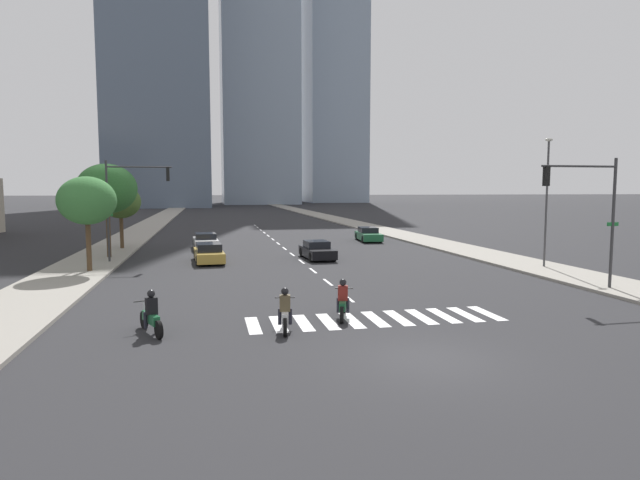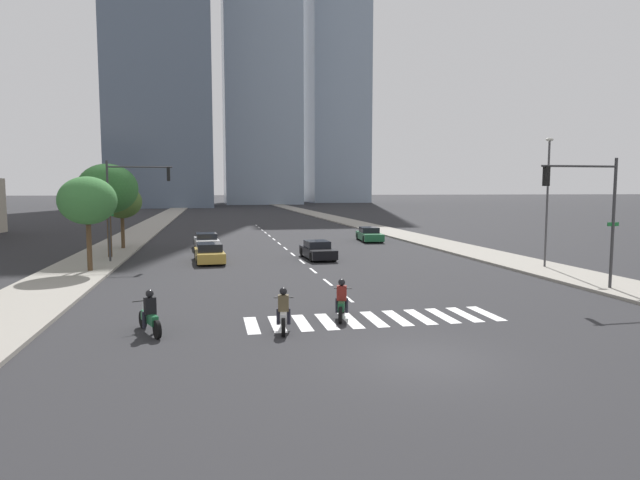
{
  "view_description": "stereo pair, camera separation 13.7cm",
  "coord_description": "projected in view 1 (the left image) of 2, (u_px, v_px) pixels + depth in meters",
  "views": [
    {
      "loc": [
        -5.97,
        -13.75,
        4.8
      ],
      "look_at": [
        0.0,
        14.8,
        2.0
      ],
      "focal_mm": 30.02,
      "sensor_mm": 36.0,
      "label": 1
    },
    {
      "loc": [
        -5.84,
        -13.78,
        4.8
      ],
      "look_at": [
        0.0,
        14.8,
        2.0
      ],
      "focal_mm": 30.02,
      "sensor_mm": 36.0,
      "label": 2
    }
  ],
  "objects": [
    {
      "name": "sedan_gold_3",
      "position": [
        209.0,
        253.0,
        34.97
      ],
      "size": [
        2.06,
        4.81,
        1.27
      ],
      "rotation": [
        0.0,
        0.0,
        1.64
      ],
      "color": "#B28E38",
      "rests_on": "ground"
    },
    {
      "name": "street_lamp_east",
      "position": [
        547.0,
        193.0,
        31.75
      ],
      "size": [
        0.5,
        0.24,
        7.63
      ],
      "color": "#3F3F42",
      "rests_on": "sidewalk_east"
    },
    {
      "name": "sedan_white_1",
      "position": [
        205.0,
        242.0,
        42.58
      ],
      "size": [
        2.07,
        4.67,
        1.3
      ],
      "rotation": [
        0.0,
        0.0,
        1.64
      ],
      "color": "silver",
      "rests_on": "ground"
    },
    {
      "name": "office_tower_left_skyline",
      "position": [
        157.0,
        16.0,
        138.78
      ],
      "size": [
        26.04,
        26.77,
        107.69
      ],
      "color": "slate",
      "rests_on": "ground"
    },
    {
      "name": "traffic_signal_near",
      "position": [
        588.0,
        200.0,
        24.62
      ],
      "size": [
        4.13,
        0.28,
        6.07
      ],
      "rotation": [
        0.0,
        0.0,
        3.14
      ],
      "color": "#333335",
      "rests_on": "sidewalk_east"
    },
    {
      "name": "sidewalk_west",
      "position": [
        111.0,
        250.0,
        41.55
      ],
      "size": [
        4.0,
        260.0,
        0.15
      ],
      "primitive_type": "cube",
      "color": "gray",
      "rests_on": "ground"
    },
    {
      "name": "street_tree_nearest",
      "position": [
        87.0,
        201.0,
        30.08
      ],
      "size": [
        3.19,
        3.19,
        5.35
      ],
      "color": "#4C3823",
      "rests_on": "sidewalk_west"
    },
    {
      "name": "crosswalk_near",
      "position": [
        375.0,
        319.0,
        19.75
      ],
      "size": [
        9.45,
        2.43,
        0.01
      ],
      "color": "silver",
      "rests_on": "ground"
    },
    {
      "name": "motorcycle_third",
      "position": [
        151.0,
        316.0,
        17.73
      ],
      "size": [
        1.1,
        2.09,
        1.49
      ],
      "rotation": [
        0.0,
        0.0,
        1.96
      ],
      "color": "black",
      "rests_on": "ground"
    },
    {
      "name": "street_tree_third",
      "position": [
        121.0,
        202.0,
        41.68
      ],
      "size": [
        3.06,
        3.06,
        4.95
      ],
      "color": "#4C3823",
      "rests_on": "sidewalk_west"
    },
    {
      "name": "ground_plane",
      "position": [
        427.0,
        359.0,
        15.07
      ],
      "size": [
        800.0,
        800.0,
        0.0
      ],
      "primitive_type": "plane",
      "color": "#28282B"
    },
    {
      "name": "sedan_green_0",
      "position": [
        368.0,
        235.0,
        49.18
      ],
      "size": [
        2.17,
        4.76,
        1.27
      ],
      "rotation": [
        0.0,
        0.0,
        -1.66
      ],
      "color": "#1E6038",
      "rests_on": "ground"
    },
    {
      "name": "lane_divider_center",
      "position": [
        278.0,
        243.0,
        47.03
      ],
      "size": [
        0.14,
        50.0,
        0.01
      ],
      "color": "silver",
      "rests_on": "ground"
    },
    {
      "name": "office_tower_right_skyline",
      "position": [
        333.0,
        27.0,
        190.03
      ],
      "size": [
        20.01,
        27.23,
        134.8
      ],
      "color": "#8C9EB2",
      "rests_on": "ground"
    },
    {
      "name": "motorcycle_trailing",
      "position": [
        343.0,
        302.0,
        19.88
      ],
      "size": [
        0.95,
        2.16,
        1.49
      ],
      "rotation": [
        0.0,
        0.0,
        1.27
      ],
      "color": "black",
      "rests_on": "ground"
    },
    {
      "name": "motorcycle_lead",
      "position": [
        285.0,
        313.0,
        18.15
      ],
      "size": [
        0.7,
        2.17,
        1.49
      ],
      "rotation": [
        0.0,
        0.0,
        1.43
      ],
      "color": "black",
      "rests_on": "ground"
    },
    {
      "name": "street_tree_second",
      "position": [
        107.0,
        189.0,
        36.11
      ],
      "size": [
        3.96,
        3.96,
        6.34
      ],
      "color": "#4C3823",
      "rests_on": "sidewalk_west"
    },
    {
      "name": "sidewalk_east",
      "position": [
        434.0,
        243.0,
        47.04
      ],
      "size": [
        4.0,
        260.0,
        0.15
      ],
      "primitive_type": "cube",
      "color": "gray",
      "rests_on": "ground"
    },
    {
      "name": "traffic_signal_far",
      "position": [
        130.0,
        193.0,
        34.27
      ],
      "size": [
        4.32,
        0.28,
        6.44
      ],
      "color": "#333335",
      "rests_on": "sidewalk_west"
    },
    {
      "name": "sedan_black_2",
      "position": [
        317.0,
        251.0,
        36.68
      ],
      "size": [
        1.92,
        4.28,
        1.23
      ],
      "rotation": [
        0.0,
        0.0,
        -1.52
      ],
      "color": "black",
      "rests_on": "ground"
    }
  ]
}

